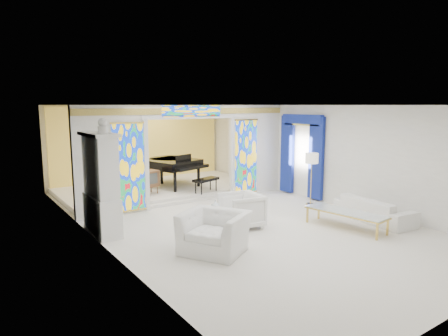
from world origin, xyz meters
TOP-DOWN VIEW (x-y plane):
  - floor at (0.00, 0.00)m, footprint 12.00×12.00m
  - ceiling at (0.00, 0.00)m, footprint 7.00×12.00m
  - wall_back at (0.00, 6.00)m, footprint 7.00×0.02m
  - wall_left at (-3.50, 0.00)m, footprint 0.02×12.00m
  - wall_right at (3.50, 0.00)m, footprint 0.02×12.00m
  - partition_wall at (0.00, 2.00)m, footprint 7.00×0.22m
  - stained_glass_left at (-2.03, 1.89)m, footprint 0.90×0.04m
  - stained_glass_right at (2.03, 1.89)m, footprint 0.90×0.04m
  - stained_glass_transom at (0.00, 1.89)m, footprint 2.00×0.04m
  - alcove_platform at (0.00, 4.10)m, footprint 6.80×3.80m
  - gold_curtain_back at (0.00, 5.88)m, footprint 6.70×0.10m
  - chandelier at (0.20, 4.00)m, footprint 0.48×0.48m
  - blue_drapes at (3.40, 0.70)m, footprint 0.14×1.85m
  - china_cabinet at (-3.22, 0.60)m, footprint 0.56×1.46m
  - armchair_left at (-1.71, -1.92)m, footprint 1.62×1.67m
  - armchair_right at (-0.25, -0.90)m, footprint 1.07×1.05m
  - sofa at (2.95, -2.42)m, footprint 1.06×2.19m
  - side_table at (-1.09, -1.01)m, footprint 0.51×0.51m
  - vase at (-1.09, -1.01)m, footprint 0.26×0.26m
  - coffee_table at (1.79, -2.43)m, footprint 0.90×2.07m
  - floor_lamp at (2.88, -0.25)m, footprint 0.43×0.43m
  - grand_piano at (0.37, 3.95)m, footprint 2.11×3.21m
  - tv_console at (-0.93, 3.15)m, footprint 0.74×0.60m

SIDE VIEW (x-z plane):
  - floor at x=0.00m, z-range 0.00..0.00m
  - alcove_platform at x=0.00m, z-range 0.00..0.18m
  - sofa at x=2.95m, z-range 0.00..0.62m
  - side_table at x=-1.09m, z-range 0.09..0.71m
  - coffee_table at x=1.79m, z-range 0.19..0.63m
  - armchair_left at x=-1.71m, z-range 0.00..0.83m
  - armchair_right at x=-0.25m, z-range 0.00..0.86m
  - tv_console at x=-0.93m, z-range 0.29..1.05m
  - vase at x=-1.09m, z-range 0.61..0.83m
  - grand_piano at x=0.37m, z-range 0.38..1.54m
  - china_cabinet at x=-3.22m, z-range -0.19..2.53m
  - stained_glass_left at x=-2.03m, z-range 0.10..2.50m
  - stained_glass_right at x=2.03m, z-range 0.10..2.50m
  - floor_lamp at x=2.88m, z-range 0.56..2.14m
  - wall_back at x=0.00m, z-range 0.00..3.00m
  - wall_left at x=-3.50m, z-range 0.00..3.00m
  - wall_right at x=3.50m, z-range 0.00..3.00m
  - gold_curtain_back at x=0.00m, z-range 0.05..2.95m
  - blue_drapes at x=3.40m, z-range 0.25..2.90m
  - partition_wall at x=0.00m, z-range 0.15..3.15m
  - chandelier at x=0.20m, z-range 2.40..2.70m
  - stained_glass_transom at x=0.00m, z-range 2.65..2.99m
  - ceiling at x=0.00m, z-range 2.99..3.01m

